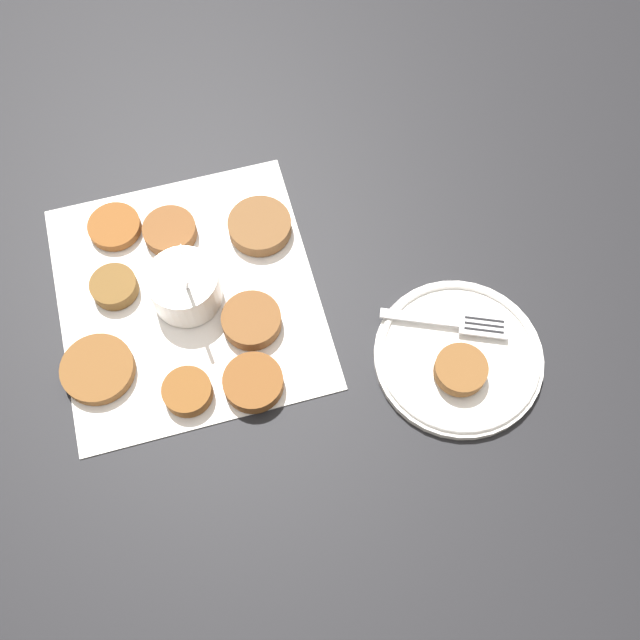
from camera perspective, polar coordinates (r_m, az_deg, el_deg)
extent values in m
plane|color=black|center=(0.95, -9.53, 2.13)|extent=(4.00, 4.00, 0.00)
cube|color=white|center=(0.95, -10.06, 1.85)|extent=(0.39, 0.36, 0.00)
cylinder|color=white|center=(0.92, -10.26, 2.48)|extent=(0.09, 0.09, 0.05)
cylinder|color=#C65123|center=(0.93, -10.16, 2.20)|extent=(0.07, 0.07, 0.03)
cone|color=white|center=(0.93, -10.55, 5.23)|extent=(0.02, 0.02, 0.02)
cylinder|color=silver|center=(0.88, -10.15, 2.53)|extent=(0.04, 0.02, 0.09)
cylinder|color=brown|center=(0.99, -11.38, 6.66)|extent=(0.07, 0.07, 0.02)
cylinder|color=brown|center=(0.91, -5.24, -0.04)|extent=(0.07, 0.07, 0.02)
cylinder|color=brown|center=(0.97, -4.61, 7.14)|extent=(0.08, 0.08, 0.02)
cylinder|color=brown|center=(0.92, -16.57, -3.62)|extent=(0.09, 0.09, 0.01)
cylinder|color=brown|center=(0.88, -5.11, -4.77)|extent=(0.07, 0.07, 0.02)
cylinder|color=brown|center=(0.96, -15.41, 2.46)|extent=(0.06, 0.06, 0.02)
cylinder|color=brown|center=(0.88, -10.07, -5.40)|extent=(0.06, 0.06, 0.02)
cylinder|color=brown|center=(1.01, -15.38, 6.87)|extent=(0.07, 0.07, 0.01)
cylinder|color=white|center=(0.91, 10.48, -2.80)|extent=(0.20, 0.20, 0.01)
torus|color=white|center=(0.90, 10.55, -2.63)|extent=(0.19, 0.19, 0.01)
cylinder|color=brown|center=(0.88, 10.67, -3.75)|extent=(0.06, 0.06, 0.02)
cube|color=silver|center=(0.91, 7.60, 0.17)|extent=(0.04, 0.10, 0.00)
cube|color=silver|center=(0.92, 12.38, -0.42)|extent=(0.04, 0.06, 0.00)
cube|color=black|center=(0.91, 12.39, -0.77)|extent=(0.01, 0.05, 0.00)
cube|color=black|center=(0.92, 12.41, -0.36)|extent=(0.01, 0.05, 0.00)
cube|color=black|center=(0.92, 12.43, 0.04)|extent=(0.01, 0.05, 0.00)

